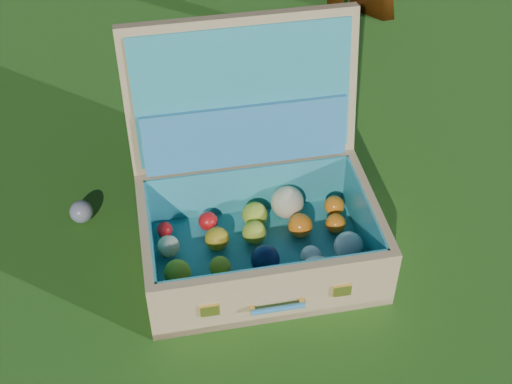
% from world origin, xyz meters
% --- Properties ---
extents(ground, '(60.00, 60.00, 0.00)m').
position_xyz_m(ground, '(0.00, 0.00, 0.00)').
color(ground, '#215114').
rests_on(ground, ground).
extents(stray_ball, '(0.06, 0.06, 0.06)m').
position_xyz_m(stray_ball, '(-0.60, 0.04, 0.03)').
color(stray_ball, '#3B6399').
rests_on(stray_ball, ground).
extents(suitcase, '(0.63, 0.55, 0.58)m').
position_xyz_m(suitcase, '(-0.12, -0.11, 0.16)').
color(suitcase, tan).
rests_on(suitcase, ground).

